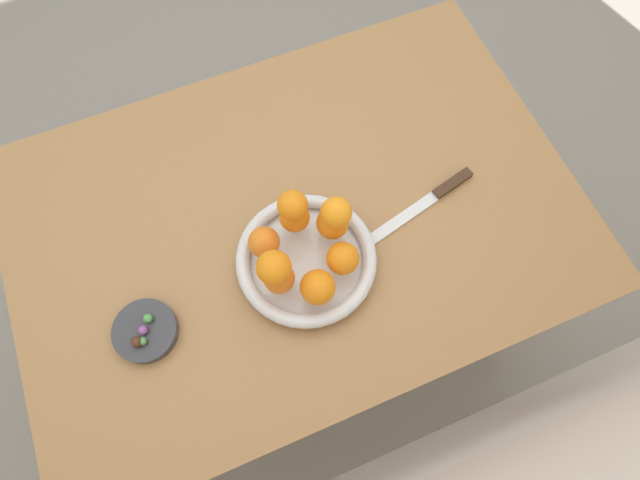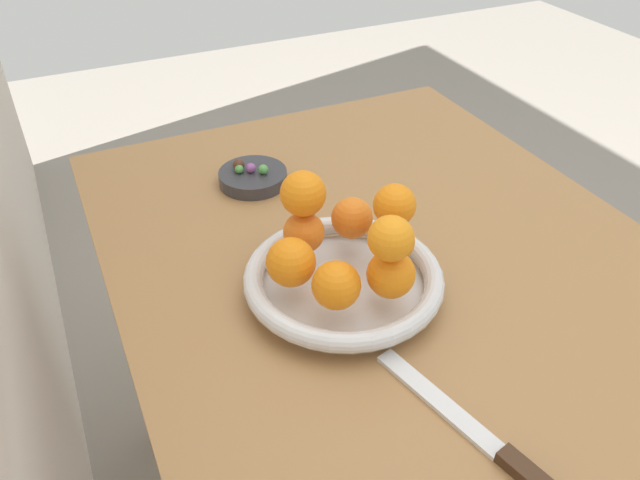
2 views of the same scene
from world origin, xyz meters
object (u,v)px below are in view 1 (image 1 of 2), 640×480
at_px(orange_2, 343,258).
at_px(orange_6, 274,268).
at_px(orange_7, 293,205).
at_px(knife, 429,200).
at_px(orange_8, 336,212).
at_px(fruit_bowl, 306,260).
at_px(candy_dish, 146,331).
at_px(orange_0, 279,278).
at_px(orange_3, 332,223).
at_px(orange_5, 264,242).
at_px(orange_1, 318,287).
at_px(candy_ball_1, 143,330).
at_px(candy_ball_3, 143,341).
at_px(dining_table, 297,233).
at_px(orange_4, 295,217).
at_px(candy_ball_2, 148,318).

bearing_deg(orange_2, orange_6, -5.22).
height_order(orange_7, knife, orange_7).
bearing_deg(orange_8, fruit_bowl, 19.74).
xyz_separation_m(candy_dish, orange_2, (-0.37, 0.03, 0.06)).
height_order(fruit_bowl, orange_0, orange_0).
distance_m(orange_3, orange_5, 0.13).
relative_size(orange_6, knife, 0.23).
relative_size(orange_1, candy_ball_1, 3.78).
height_order(orange_1, knife, orange_1).
height_order(orange_6, candy_ball_1, orange_6).
bearing_deg(candy_dish, orange_5, -167.61).
bearing_deg(candy_ball_3, orange_0, -179.05).
distance_m(fruit_bowl, orange_6, 0.12).
relative_size(orange_3, orange_8, 1.09).
height_order(dining_table, orange_4, orange_4).
distance_m(fruit_bowl, orange_1, 0.09).
bearing_deg(orange_7, knife, 171.94).
relative_size(dining_table, orange_2, 18.77).
height_order(orange_0, orange_1, orange_1).
bearing_deg(candy_ball_1, orange_6, 177.11).
xyz_separation_m(dining_table, candy_ball_3, (0.33, 0.13, 0.12)).
bearing_deg(dining_table, candy_ball_2, 17.24).
xyz_separation_m(orange_6, candy_ball_1, (0.25, -0.01, -0.09)).
distance_m(orange_3, orange_4, 0.07).
distance_m(dining_table, knife, 0.28).
bearing_deg(orange_0, candy_ball_2, -7.43).
distance_m(fruit_bowl, knife, 0.27).
bearing_deg(orange_8, orange_2, 78.77).
distance_m(candy_ball_1, candy_ball_2, 0.02).
relative_size(orange_7, candy_ball_2, 3.28).
height_order(orange_3, candy_ball_3, orange_3).
relative_size(fruit_bowl, orange_1, 4.19).
bearing_deg(orange_5, orange_0, 91.07).
xyz_separation_m(dining_table, knife, (-0.25, 0.07, 0.09)).
bearing_deg(candy_dish, orange_4, -165.91).
xyz_separation_m(dining_table, orange_5, (0.08, 0.06, 0.16)).
xyz_separation_m(orange_1, orange_2, (-0.06, -0.03, -0.00)).
bearing_deg(candy_ball_1, orange_8, -174.17).
relative_size(orange_0, candy_ball_3, 3.75).
relative_size(dining_table, orange_0, 20.09).
bearing_deg(orange_0, orange_2, 175.39).
relative_size(orange_5, knife, 0.22).
relative_size(orange_0, orange_8, 1.01).
distance_m(orange_3, candy_ball_1, 0.38).
distance_m(dining_table, orange_6, 0.26).
bearing_deg(orange_0, dining_table, -121.07).
bearing_deg(candy_dish, orange_6, 176.46).
height_order(orange_1, orange_6, orange_6).
xyz_separation_m(orange_2, orange_4, (0.05, -0.11, -0.00)).
bearing_deg(candy_dish, candy_ball_3, 77.27).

